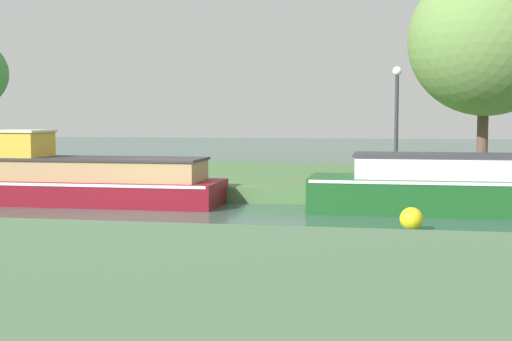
{
  "coord_description": "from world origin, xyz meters",
  "views": [
    {
      "loc": [
        5.09,
        -15.04,
        2.15
      ],
      "look_at": [
        2.06,
        1.2,
        0.9
      ],
      "focal_mm": 48.23,
      "sensor_mm": 36.0,
      "label": 1
    }
  ],
  "objects_px": {
    "lamp_post": "(397,112)",
    "forest_narrowboat": "(454,186)",
    "willow_tree_centre": "(487,40)",
    "mooring_post_near": "(471,174)",
    "channel_buoy": "(411,219)",
    "maroon_barge": "(82,180)"
  },
  "relations": [
    {
      "from": "maroon_barge",
      "to": "willow_tree_centre",
      "type": "relative_size",
      "value": 1.17
    },
    {
      "from": "lamp_post",
      "to": "channel_buoy",
      "type": "height_order",
      "value": "lamp_post"
    },
    {
      "from": "channel_buoy",
      "to": "lamp_post",
      "type": "bearing_deg",
      "value": 92.71
    },
    {
      "from": "maroon_barge",
      "to": "channel_buoy",
      "type": "relative_size",
      "value": 15.94
    },
    {
      "from": "willow_tree_centre",
      "to": "mooring_post_near",
      "type": "height_order",
      "value": "willow_tree_centre"
    },
    {
      "from": "forest_narrowboat",
      "to": "channel_buoy",
      "type": "distance_m",
      "value": 3.02
    },
    {
      "from": "forest_narrowboat",
      "to": "mooring_post_near",
      "type": "xyz_separation_m",
      "value": [
        0.54,
        1.52,
        0.17
      ]
    },
    {
      "from": "maroon_barge",
      "to": "mooring_post_near",
      "type": "bearing_deg",
      "value": 8.93
    },
    {
      "from": "forest_narrowboat",
      "to": "willow_tree_centre",
      "type": "relative_size",
      "value": 1.03
    },
    {
      "from": "lamp_post",
      "to": "forest_narrowboat",
      "type": "bearing_deg",
      "value": -57.47
    },
    {
      "from": "maroon_barge",
      "to": "mooring_post_near",
      "type": "distance_m",
      "value": 9.8
    },
    {
      "from": "willow_tree_centre",
      "to": "forest_narrowboat",
      "type": "bearing_deg",
      "value": -105.88
    },
    {
      "from": "lamp_post",
      "to": "channel_buoy",
      "type": "relative_size",
      "value": 6.89
    },
    {
      "from": "willow_tree_centre",
      "to": "channel_buoy",
      "type": "height_order",
      "value": "willow_tree_centre"
    },
    {
      "from": "maroon_barge",
      "to": "forest_narrowboat",
      "type": "height_order",
      "value": "maroon_barge"
    },
    {
      "from": "willow_tree_centre",
      "to": "lamp_post",
      "type": "distance_m",
      "value": 3.99
    },
    {
      "from": "channel_buoy",
      "to": "willow_tree_centre",
      "type": "bearing_deg",
      "value": 72.16
    },
    {
      "from": "maroon_barge",
      "to": "channel_buoy",
      "type": "distance_m",
      "value": 8.55
    },
    {
      "from": "channel_buoy",
      "to": "mooring_post_near",
      "type": "bearing_deg",
      "value": 69.62
    },
    {
      "from": "mooring_post_near",
      "to": "lamp_post",
      "type": "bearing_deg",
      "value": 164.56
    },
    {
      "from": "forest_narrowboat",
      "to": "maroon_barge",
      "type": "bearing_deg",
      "value": -180.0
    },
    {
      "from": "willow_tree_centre",
      "to": "maroon_barge",
      "type": "bearing_deg",
      "value": -157.28
    }
  ]
}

